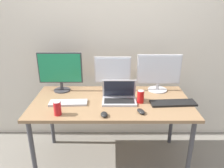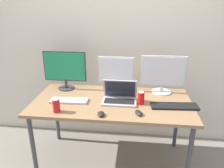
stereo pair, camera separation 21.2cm
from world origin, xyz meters
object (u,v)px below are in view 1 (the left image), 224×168
Objects in this scene: work_desk at (112,106)px; mouse_by_laptop at (142,111)px; monitor_left at (61,70)px; monitor_center at (113,74)px; keyboard_main at (174,103)px; laptop_silver at (120,96)px; mouse_by_keyboard at (105,114)px; soda_can_near_keyboard at (58,108)px; monitor_right at (159,72)px; keyboard_aux at (69,103)px; soda_can_by_laptop at (141,97)px.

mouse_by_laptop reaches higher than work_desk.
monitor_center is at bearing 1.50° from monitor_left.
laptop_silver is at bearing 169.12° from keyboard_main.
laptop_silver is 0.76× the size of keyboard_main.
mouse_by_keyboard is 0.41m from soda_can_near_keyboard.
monitor_center reaches higher than laptop_silver.
monitor_right is at bearing 32.44° from laptop_silver.
mouse_by_keyboard and mouse_by_laptop have the same top height.
mouse_by_keyboard is (-0.06, -0.31, 0.08)m from work_desk.
monitor_right is 1.43× the size of laptop_silver.
monitor_right is at bearing 17.49° from keyboard_aux.
monitor_left reaches higher than monitor_right.
keyboard_main is at bearing -75.94° from monitor_right.
soda_can_by_laptop is at bearing 28.95° from mouse_by_keyboard.
work_desk is 0.56m from soda_can_near_keyboard.
mouse_by_laptop is 0.74m from soda_can_near_keyboard.
work_desk is at bearing 174.67° from laptop_silver.
monitor_center reaches higher than mouse_by_laptop.
soda_can_by_laptop is (0.29, -0.04, 0.13)m from work_desk.
soda_can_near_keyboard is at bearing -148.83° from work_desk.
monitor_right reaches higher than laptop_silver.
monitor_center is at bearing 73.71° from mouse_by_keyboard.
monitor_left is 1.08× the size of keyboard_main.
monitor_center is 4.22× the size of mouse_by_keyboard.
monitor_right is 4.56× the size of mouse_by_laptop.
monitor_center is 0.75m from soda_can_near_keyboard.
monitor_right is 0.54m from laptop_silver.
soda_can_near_keyboard is (-0.05, -0.22, 0.05)m from keyboard_aux.
laptop_silver is 2.65× the size of soda_can_by_laptop.
work_desk is 0.38m from monitor_center.
soda_can_by_laptop is at bearing -8.77° from laptop_silver.
monitor_left is 1.42× the size of laptop_silver.
work_desk is 4.73× the size of laptop_silver.
monitor_center is at bearing 145.70° from keyboard_main.
keyboard_main is 0.32m from soda_can_by_laptop.
work_desk is at bearing 169.35° from keyboard_main.
mouse_by_laptop is 0.22m from soda_can_by_laptop.
mouse_by_keyboard is at bearing -114.67° from laptop_silver.
mouse_by_keyboard is 0.74× the size of soda_can_near_keyboard.
laptop_silver is at bearing -147.56° from monitor_right.
soda_can_near_keyboard is (0.08, -0.54, -0.18)m from monitor_left.
mouse_by_laptop is at bearing 0.93° from mouse_by_keyboard.
monitor_left reaches higher than monitor_center.
keyboard_main is 3.49× the size of soda_can_by_laptop.
monitor_center is 1.07× the size of keyboard_aux.
soda_can_near_keyboard is (-1.07, -0.21, 0.05)m from keyboard_main.
laptop_silver is at bearing 4.46° from keyboard_aux.
monitor_right reaches higher than soda_can_by_laptop.
laptop_silver is 0.61m from soda_can_near_keyboard.
mouse_by_keyboard reaches higher than keyboard_aux.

